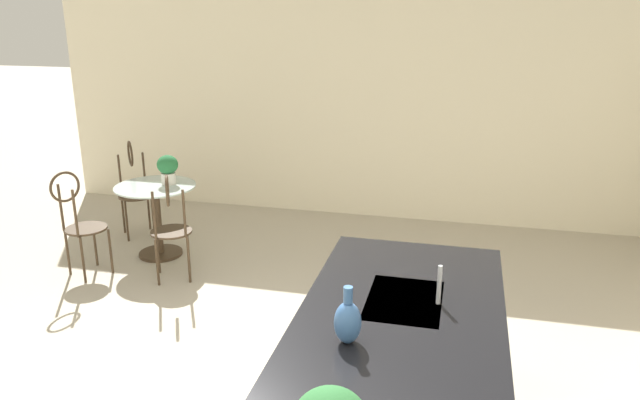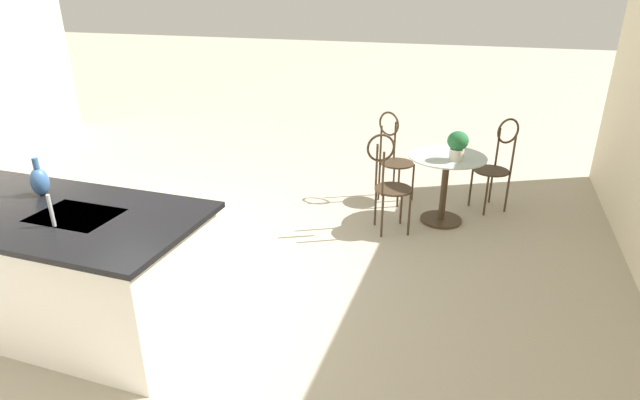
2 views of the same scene
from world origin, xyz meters
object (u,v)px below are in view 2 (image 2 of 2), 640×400
Objects in this scene: chair_near_window at (394,153)px; chair_toward_desk at (497,161)px; bistro_table at (445,182)px; chair_by_island at (388,179)px; vase_on_counter at (40,181)px; potted_plant_on_table at (458,144)px.

chair_toward_desk is at bearing -175.34° from chair_near_window.
bistro_table is 0.77× the size of chair_by_island.
chair_near_window and chair_by_island have the same top height.
chair_toward_desk is 4.45m from vase_on_counter.
chair_near_window reaches higher than potted_plant_on_table.
bistro_table is 0.75m from chair_toward_desk.
chair_near_window is at bearing -125.45° from vase_on_counter.
potted_plant_on_table is 3.69m from vase_on_counter.
chair_toward_desk reaches higher than bistro_table.
chair_by_island is 3.62× the size of vase_on_counter.
vase_on_counter reaches higher than chair_toward_desk.
chair_toward_desk is at bearing -122.49° from potted_plant_on_table.
chair_near_window is at bearing 4.66° from chair_toward_desk.
chair_toward_desk is 3.54× the size of potted_plant_on_table.
potted_plant_on_table is 1.02× the size of vase_on_counter.
bistro_table is 0.48m from potted_plant_on_table.
bistro_table is at bearing -141.28° from chair_by_island.
potted_plant_on_table is (-0.73, 0.55, 0.34)m from chair_near_window.
bistro_table is 0.77× the size of chair_toward_desk.
vase_on_counter is (2.09, 2.93, 0.46)m from chair_near_window.
potted_plant_on_table is at bearing -152.94° from chair_by_island.
chair_near_window is 3.62× the size of vase_on_counter.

